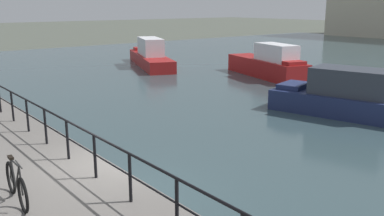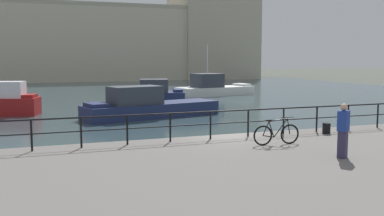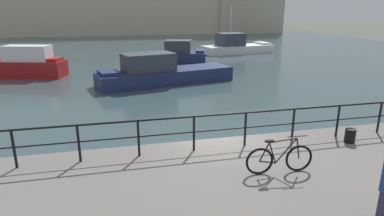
{
  "view_description": "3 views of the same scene",
  "coord_description": "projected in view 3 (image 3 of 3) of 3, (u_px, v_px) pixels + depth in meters",
  "views": [
    {
      "loc": [
        9.23,
        -4.78,
        4.94
      ],
      "look_at": [
        -1.1,
        3.49,
        1.71
      ],
      "focal_mm": 39.5,
      "sensor_mm": 36.0,
      "label": 1
    },
    {
      "loc": [
        -7.32,
        -15.97,
        4.09
      ],
      "look_at": [
        -0.03,
        4.05,
        1.61
      ],
      "focal_mm": 41.01,
      "sensor_mm": 36.0,
      "label": 2
    },
    {
      "loc": [
        -3.12,
        -9.34,
        4.97
      ],
      "look_at": [
        -0.45,
        1.92,
        1.46
      ],
      "focal_mm": 30.4,
      "sensor_mm": 36.0,
      "label": 3
    }
  ],
  "objects": [
    {
      "name": "moored_green_narrowboat",
      "position": [
        161.0,
        73.0,
        22.51
      ],
      "size": [
        9.85,
        4.7,
        2.16
      ],
      "rotation": [
        0.0,
        0.0,
        3.39
      ],
      "color": "navy",
      "rests_on": "water_basin"
    },
    {
      "name": "quay_railing",
      "position": [
        246.0,
        123.0,
        9.75
      ],
      "size": [
        22.46,
        0.07,
        1.08
      ],
      "color": "black",
      "rests_on": "quay_promenade"
    },
    {
      "name": "moored_blue_motorboat",
      "position": [
        18.0,
        65.0,
        24.85
      ],
      "size": [
        7.9,
        3.94,
        2.38
      ],
      "rotation": [
        0.0,
        0.0,
        -0.27
      ],
      "color": "maroon",
      "rests_on": "water_basin"
    },
    {
      "name": "harbor_building",
      "position": [
        158.0,
        0.0,
        69.19
      ],
      "size": [
        65.91,
        12.9,
        17.63
      ],
      "color": "#C1B79E",
      "rests_on": "ground_plane"
    },
    {
      "name": "water_basin",
      "position": [
        141.0,
        53.0,
        38.95
      ],
      "size": [
        80.0,
        60.0,
        0.01
      ],
      "primitive_type": "cube",
      "color": "#33474C",
      "rests_on": "ground_plane"
    },
    {
      "name": "ground_plane",
      "position": [
        218.0,
        165.0,
        10.83
      ],
      "size": [
        240.0,
        240.0,
        0.0
      ],
      "primitive_type": "plane",
      "color": "#4C5147"
    },
    {
      "name": "moored_white_yacht",
      "position": [
        174.0,
        54.0,
        31.81
      ],
      "size": [
        6.83,
        4.27,
        2.12
      ],
      "rotation": [
        0.0,
        0.0,
        -0.24
      ],
      "color": "navy",
      "rests_on": "water_basin"
    },
    {
      "name": "moored_red_daysailer",
      "position": [
        236.0,
        46.0,
        38.47
      ],
      "size": [
        8.81,
        4.39,
        5.42
      ],
      "rotation": [
        0.0,
        0.0,
        0.18
      ],
      "color": "white",
      "rests_on": "water_basin"
    },
    {
      "name": "parked_bicycle",
      "position": [
        279.0,
        159.0,
        8.18
      ],
      "size": [
        1.77,
        0.18,
        0.98
      ],
      "rotation": [
        0.0,
        0.0,
        -0.07
      ],
      "color": "black",
      "rests_on": "quay_promenade"
    },
    {
      "name": "mooring_bollard",
      "position": [
        350.0,
        136.0,
        10.14
      ],
      "size": [
        0.32,
        0.32,
        0.44
      ],
      "primitive_type": "cylinder",
      "color": "black",
      "rests_on": "quay_promenade"
    }
  ]
}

